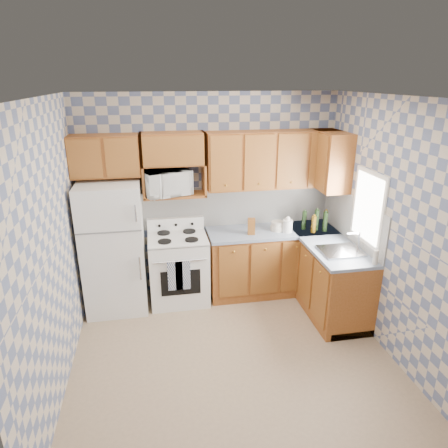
{
  "coord_description": "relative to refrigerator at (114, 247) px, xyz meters",
  "views": [
    {
      "loc": [
        -0.74,
        -3.55,
        2.86
      ],
      "look_at": [
        0.05,
        0.75,
        1.25
      ],
      "focal_mm": 32.0,
      "sensor_mm": 36.0,
      "label": 1
    }
  ],
  "objects": [
    {
      "name": "backsplash_right",
      "position": [
        2.96,
        -0.45,
        0.36
      ],
      "size": [
        0.02,
        1.6,
        0.56
      ],
      "primitive_type": "cube",
      "color": "white",
      "rests_on": "right_wall"
    },
    {
      "name": "window",
      "position": [
        2.96,
        -0.8,
        0.61
      ],
      "size": [
        0.02,
        0.66,
        0.86
      ],
      "primitive_type": "cube",
      "color": "white",
      "rests_on": "right_wall"
    },
    {
      "name": "backsplash_back",
      "position": [
        1.68,
        0.34,
        0.36
      ],
      "size": [
        2.6,
        0.02,
        0.56
      ],
      "primitive_type": "cube",
      "color": "white",
      "rests_on": "back_wall"
    },
    {
      "name": "upper_cabinets_fridge",
      "position": [
        -0.02,
        0.19,
        1.13
      ],
      "size": [
        0.82,
        0.33,
        0.5
      ],
      "primitive_type": "cube",
      "color": "brown",
      "rests_on": "back_wall"
    },
    {
      "name": "bottle_3",
      "position": [
        2.6,
        -0.14,
        0.19
      ],
      "size": [
        0.06,
        0.06,
        0.23
      ],
      "primitive_type": "cylinder",
      "color": "#593D0A",
      "rests_on": "countertop_back"
    },
    {
      "name": "floor",
      "position": [
        1.27,
        -1.25,
        -0.84
      ],
      "size": [
        3.4,
        3.4,
        0.0
      ],
      "primitive_type": "plane",
      "color": "#8B7258",
      "rests_on": "ground"
    },
    {
      "name": "microwave",
      "position": [
        0.7,
        0.16,
        0.77
      ],
      "size": [
        0.67,
        0.56,
        0.32
      ],
      "primitive_type": "imported",
      "rotation": [
        0.0,
        0.0,
        0.35
      ],
      "color": "white",
      "rests_on": "microwave_shelf"
    },
    {
      "name": "bottle_1",
      "position": [
        2.77,
        -0.12,
        0.21
      ],
      "size": [
        0.06,
        0.06,
        0.26
      ],
      "primitive_type": "cylinder",
      "color": "black",
      "rests_on": "countertop_back"
    },
    {
      "name": "microwave_shelf",
      "position": [
        0.8,
        0.19,
        0.6
      ],
      "size": [
        0.8,
        0.33,
        0.03
      ],
      "primitive_type": "cube",
      "color": "brown",
      "rests_on": "back_wall"
    },
    {
      "name": "knife_block",
      "position": [
        1.77,
        -0.05,
        0.19
      ],
      "size": [
        0.11,
        0.11,
        0.21
      ],
      "primitive_type": "cube",
      "rotation": [
        0.0,
        0.0,
        -0.21
      ],
      "color": "brown",
      "rests_on": "countertop_back"
    },
    {
      "name": "backguard",
      "position": [
        0.8,
        0.3,
        0.16
      ],
      "size": [
        0.76,
        0.08,
        0.17
      ],
      "primitive_type": "cube",
      "color": "white",
      "rests_on": "cooktop"
    },
    {
      "name": "countertop_right",
      "position": [
        2.67,
        -0.45,
        0.06
      ],
      "size": [
        0.63,
        1.6,
        0.04
      ],
      "primitive_type": "cube",
      "color": "slate",
      "rests_on": "base_cabinets_right"
    },
    {
      "name": "dish_towel_right",
      "position": [
        0.83,
        -0.32,
        -0.31
      ],
      "size": [
        0.19,
        0.02,
        0.39
      ],
      "primitive_type": "cube",
      "color": "navy",
      "rests_on": "stove_body"
    },
    {
      "name": "bottle_2",
      "position": [
        2.82,
        -0.02,
        0.2
      ],
      "size": [
        0.06,
        0.06,
        0.24
      ],
      "primitive_type": "cylinder",
      "color": "#593D0A",
      "rests_on": "countertop_back"
    },
    {
      "name": "cooktop",
      "position": [
        0.8,
        0.03,
        0.07
      ],
      "size": [
        0.76,
        0.65,
        0.02
      ],
      "primitive_type": "cube",
      "color": "silver",
      "rests_on": "stove_body"
    },
    {
      "name": "food_containers",
      "position": [
        2.15,
        0.01,
        0.14
      ],
      "size": [
        0.19,
        0.19,
        0.13
      ],
      "primitive_type": null,
      "color": "beige",
      "rests_on": "countertop_back"
    },
    {
      "name": "soap_bottle",
      "position": [
        2.89,
        -1.18,
        0.17
      ],
      "size": [
        0.06,
        0.06,
        0.17
      ],
      "primitive_type": "cylinder",
      "color": "beige",
      "rests_on": "countertop_right"
    },
    {
      "name": "upper_cabinets_right",
      "position": [
        2.81,
        0.0,
        1.01
      ],
      "size": [
        0.33,
        0.7,
        0.74
      ],
      "primitive_type": "cube",
      "color": "brown",
      "rests_on": "right_wall"
    },
    {
      "name": "electric_kettle",
      "position": [
        2.26,
        -0.07,
        0.16
      ],
      "size": [
        0.13,
        0.13,
        0.17
      ],
      "primitive_type": "cylinder",
      "color": "white",
      "rests_on": "countertop_back"
    },
    {
      "name": "base_cabinets_back",
      "position": [
        2.1,
        0.05,
        -0.4
      ],
      "size": [
        1.75,
        0.6,
        0.88
      ],
      "primitive_type": "cube",
      "color": "brown",
      "rests_on": "floor"
    },
    {
      "name": "bottle_0",
      "position": [
        2.67,
        -0.06,
        0.22
      ],
      "size": [
        0.06,
        0.06,
        0.28
      ],
      "primitive_type": "cylinder",
      "color": "black",
      "rests_on": "countertop_back"
    },
    {
      "name": "sink",
      "position": [
        2.67,
        -0.8,
        0.09
      ],
      "size": [
        0.48,
        0.4,
        0.03
      ],
      "primitive_type": "cube",
      "color": "#B7B7BC",
      "rests_on": "countertop_right"
    },
    {
      "name": "countertop_back",
      "position": [
        2.1,
        0.05,
        0.06
      ],
      "size": [
        1.77,
        0.63,
        0.04
      ],
      "primitive_type": "cube",
      "color": "slate",
      "rests_on": "base_cabinets_back"
    },
    {
      "name": "base_cabinets_right",
      "position": [
        2.67,
        -0.45,
        -0.4
      ],
      "size": [
        0.6,
        1.6,
        0.88
      ],
      "primitive_type": "cube",
      "color": "brown",
      "rests_on": "floor"
    },
    {
      "name": "right_wall",
      "position": [
        2.97,
        -1.25,
        0.51
      ],
      "size": [
        0.02,
        3.2,
        2.7
      ],
      "primitive_type": "cube",
      "color": "slate",
      "rests_on": "ground"
    },
    {
      "name": "back_wall",
      "position": [
        1.27,
        0.35,
        0.51
      ],
      "size": [
        3.4,
        0.02,
        2.7
      ],
      "primitive_type": "cube",
      "color": "slate",
      "rests_on": "ground"
    },
    {
      "name": "refrigerator",
      "position": [
        0.0,
        0.0,
        0.0
      ],
      "size": [
        0.75,
        0.7,
        1.68
      ],
      "primitive_type": "cube",
      "color": "white",
      "rests_on": "floor"
    },
    {
      "name": "dish_towel_left",
      "position": [
        0.74,
        -0.32,
        -0.31
      ],
      "size": [
        0.19,
        0.02,
        0.39
      ],
      "primitive_type": "cube",
      "color": "navy",
      "rests_on": "stove_body"
    },
    {
      "name": "stove_body",
      "position": [
        0.8,
        0.03,
        -0.39
      ],
      "size": [
        0.76,
        0.65,
        0.9
      ],
      "primitive_type": "cube",
      "color": "white",
      "rests_on": "floor"
    },
    {
      "name": "bottle_4",
      "position": [
        2.52,
        -0.0,
        0.21
      ],
      "size": [
        0.06,
        0.06,
        0.25
      ],
      "primitive_type": "cylinder",
      "color": "black",
      "rests_on": "countertop_back"
    },
    {
      "name": "upper_cabinets_back",
      "position": [
        2.1,
        0.19,
        1.01
      ],
      "size": [
        1.75,
        0.33,
        0.74
      ],
      "primitive_type": "cube",
      "color": "brown",
      "rests_on": "back_wall"
    }
  ]
}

